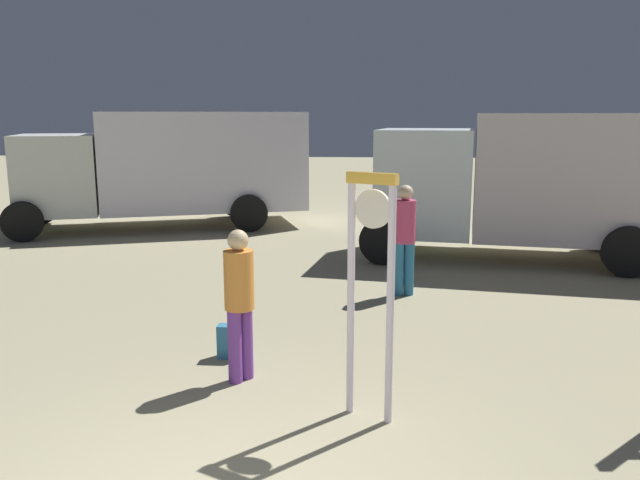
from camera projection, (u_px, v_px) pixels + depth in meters
standing_clock at (371, 273)px, 5.81m from camera, size 0.46×0.29×2.29m
person_near_clock at (239, 298)px, 6.74m from camera, size 0.31×0.31×1.63m
backpack at (231, 341)px, 7.52m from camera, size 0.31×0.20×0.39m
person_distant at (405, 234)px, 10.00m from camera, size 0.33×0.33×1.74m
box_truck_near at (541, 180)px, 12.42m from camera, size 6.54×3.29×2.82m
box_truck_far at (172, 164)px, 16.17m from camera, size 7.49×4.69×2.86m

